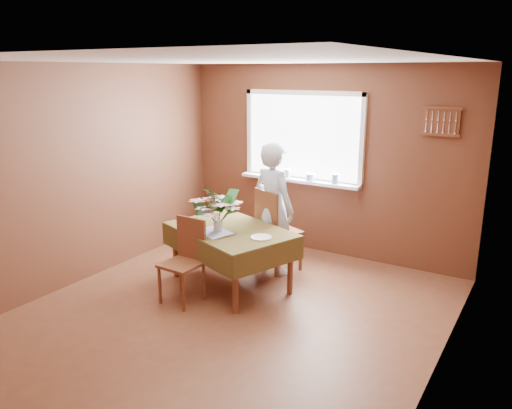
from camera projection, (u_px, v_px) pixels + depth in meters
The scene contains 15 objects.
floor at pixel (228, 316), 5.06m from camera, with size 4.50×4.50×0.00m, color brown.
ceiling at pixel (223, 60), 4.41m from camera, with size 4.50×4.50×0.00m, color white.
wall_back at pixel (323, 161), 6.58m from camera, with size 4.00×4.00×0.00m, color brown.
wall_front at pixel (3, 279), 2.88m from camera, with size 4.00×4.00×0.00m, color brown.
wall_left at pixel (83, 175), 5.75m from camera, with size 4.50×4.50×0.00m, color brown.
wall_right at pixel (445, 232), 3.72m from camera, with size 4.50×4.50×0.00m, color brown.
window_assembly at pixel (302, 152), 6.66m from camera, with size 1.72×0.20×1.22m.
spoon_rack at pixel (441, 122), 5.66m from camera, with size 0.44×0.05×0.33m.
dining_table at pixel (230, 235), 5.65m from camera, with size 1.65×1.38×0.69m.
chair_far at pixel (274, 227), 6.09m from camera, with size 0.58×0.58×1.03m.
chair_near at pixel (186, 256), 5.32m from camera, with size 0.40×0.40×0.90m.
seated_woman at pixel (274, 209), 5.99m from camera, with size 0.59×0.39×1.61m, color white.
flower_bouquet at pixel (217, 206), 5.46m from camera, with size 0.52×0.52×0.44m.
side_plate at pixel (261, 237), 5.32m from camera, with size 0.23×0.23×0.01m, color white.
table_knife at pixel (227, 236), 5.36m from camera, with size 0.02×0.23×0.00m, color silver.
Camera 1 is at (2.65, -3.76, 2.42)m, focal length 35.00 mm.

